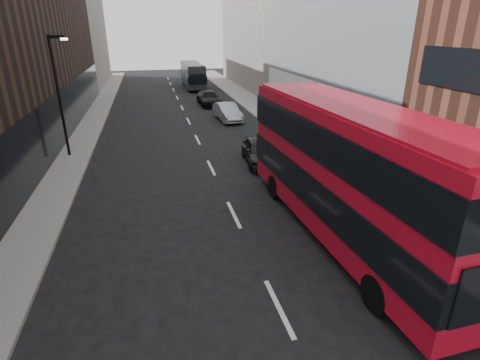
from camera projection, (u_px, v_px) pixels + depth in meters
sidewalk_right at (274, 118)px, 33.13m from camera, size 3.00×80.00×0.15m
sidewalk_left at (89, 128)px, 29.78m from camera, size 2.00×80.00×0.15m
building_victorian at (259, 9)px, 47.45m from camera, size 6.50×24.00×21.00m
building_left_mid at (40, 34)px, 30.91m from camera, size 5.00×24.00×14.00m
building_left_far at (81, 36)px, 50.90m from camera, size 5.00×20.00×13.00m
street_lamp at (59, 89)px, 21.88m from camera, size 1.06×0.22×7.00m
red_bus at (350, 168)px, 13.55m from camera, size 3.49×12.68×5.07m
grey_bus at (193, 75)px, 49.85m from camera, size 2.37×9.87×3.18m
car_a at (260, 151)px, 22.18m from camera, size 2.14×4.51×1.49m
car_b at (227, 112)px, 32.42m from camera, size 1.96×4.61×1.48m
car_c at (209, 98)px, 38.89m from camera, size 2.15×4.99×1.43m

